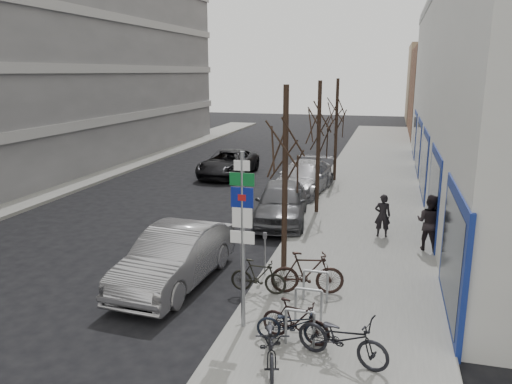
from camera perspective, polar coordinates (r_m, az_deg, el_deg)
The scene contains 25 objects.
ground at distance 12.76m, azimuth -12.16°, elevation -13.94°, with size 120.00×120.00×0.00m, color black.
sidewalk_east at distance 20.81m, azimuth 12.09°, elevation -2.78°, with size 5.00×70.00×0.15m, color slate.
sidewalk_west at distance 26.49m, azimuth -23.60°, elevation -0.12°, with size 3.00×70.00×0.15m, color slate.
brick_building_far at distance 50.58m, azimuth 24.23°, elevation 10.35°, with size 12.00×14.00×8.00m, color brown.
tan_building_far at distance 65.49m, azimuth 22.75°, elevation 11.40°, with size 13.00×12.00×9.00m, color #937A5B.
highway_sign_pole at distance 10.94m, azimuth -1.55°, elevation -4.38°, with size 0.55×0.10×4.20m.
bike_rack at distance 11.88m, azimuth 6.01°, elevation -12.30°, with size 0.66×2.26×0.83m.
tree_near at distance 13.87m, azimuth 3.40°, elevation 6.41°, with size 1.80×1.80×5.50m.
tree_mid at distance 20.25m, azimuth 7.23°, elevation 8.59°, with size 1.80×1.80×5.50m.
tree_far at distance 26.68m, azimuth 9.24°, elevation 9.71°, with size 1.80×1.80×5.50m.
meter_front at distance 14.25m, azimuth 1.02°, elevation -6.59°, with size 0.10×0.08×1.27m.
meter_mid at distance 19.39m, azimuth 5.01°, elevation -1.14°, with size 0.10×0.08×1.27m.
meter_back at distance 24.69m, azimuth 7.30°, elevation 2.00°, with size 0.10×0.08×1.27m.
bike_near_left at distance 10.21m, azimuth 1.78°, elevation -16.61°, with size 0.54×1.80×1.10m, color black.
bike_near_right at distance 11.09m, azimuth 4.56°, elevation -14.42°, with size 0.47×1.59×0.96m, color black.
bike_mid_curb at distance 11.05m, azimuth 4.18°, elevation -14.55°, with size 0.47×1.57×0.96m, color black.
bike_mid_inner at distance 13.27m, azimuth 0.27°, elevation -9.57°, with size 0.46×1.53×0.93m, color black.
bike_far_curb at distance 10.47m, azimuth 9.88°, elevation -15.69°, with size 0.59×1.95×1.19m, color black.
bike_far_inner at distance 13.23m, azimuth 5.90°, elevation -9.14°, with size 0.57×1.93×1.17m, color black.
parked_car_front at distance 14.20m, azimuth -9.24°, elevation -7.33°, with size 1.70×4.89×1.61m, color #99989D.
parked_car_mid at distance 19.68m, azimuth 2.92°, elevation -1.18°, with size 1.93×4.81×1.64m, color #4F4F54.
parked_car_back at distance 24.44m, azimuth 5.42°, elevation 1.59°, with size 2.18×5.35×1.55m, color #97969B.
lane_car at distance 28.62m, azimuth -3.20°, elevation 3.30°, with size 2.42×5.25×1.46m, color black.
pedestrian_near at distance 18.07m, azimuth 14.27°, elevation -2.62°, with size 0.56×0.37×1.54m, color black.
pedestrian_far at distance 17.13m, azimuth 19.25°, elevation -3.27°, with size 0.69×0.47×1.88m, color black.
Camera 1 is at (5.41, -9.97, 5.83)m, focal length 35.00 mm.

